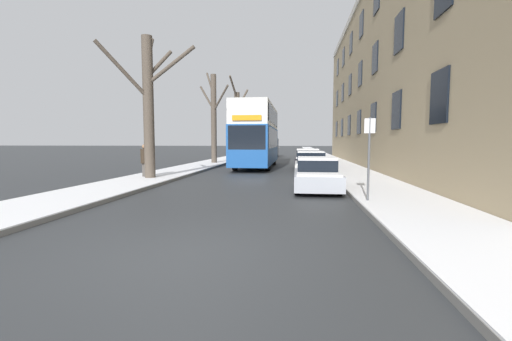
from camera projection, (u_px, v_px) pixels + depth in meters
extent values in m
plane|color=#303335|center=(176.00, 255.00, 5.87)|extent=(320.00, 320.00, 0.00)
cube|color=slate|center=(253.00, 153.00, 58.94)|extent=(2.91, 130.00, 0.13)
cube|color=white|center=(253.00, 152.00, 58.94)|extent=(2.88, 130.00, 0.03)
cube|color=slate|center=(316.00, 153.00, 57.68)|extent=(2.91, 130.00, 0.13)
cube|color=white|center=(316.00, 153.00, 57.68)|extent=(2.88, 130.00, 0.03)
cube|color=tan|center=(423.00, 76.00, 25.44)|extent=(9.00, 39.60, 13.59)
cube|color=black|center=(439.00, 97.00, 11.48)|extent=(0.08, 1.40, 1.80)
cube|color=black|center=(396.00, 110.00, 16.40)|extent=(0.08, 1.40, 1.80)
cube|color=black|center=(373.00, 118.00, 21.33)|extent=(0.08, 1.40, 1.80)
cube|color=black|center=(359.00, 122.00, 26.26)|extent=(0.08, 1.40, 1.80)
cube|color=black|center=(349.00, 125.00, 31.18)|extent=(0.08, 1.40, 1.80)
cube|color=black|center=(342.00, 128.00, 36.11)|extent=(0.08, 1.40, 1.80)
cube|color=black|center=(337.00, 129.00, 41.03)|extent=(0.08, 1.40, 1.80)
cube|color=black|center=(399.00, 33.00, 16.10)|extent=(0.08, 1.40, 1.80)
cube|color=black|center=(375.00, 58.00, 21.03)|extent=(0.08, 1.40, 1.80)
cube|color=black|center=(360.00, 74.00, 25.95)|extent=(0.08, 1.40, 1.80)
cube|color=black|center=(350.00, 85.00, 30.88)|extent=(0.08, 1.40, 1.80)
cube|color=black|center=(343.00, 93.00, 35.81)|extent=(0.08, 1.40, 1.80)
cube|color=black|center=(337.00, 99.00, 40.73)|extent=(0.08, 1.40, 1.80)
cube|color=black|center=(361.00, 25.00, 25.65)|extent=(0.08, 1.40, 1.80)
cube|color=black|center=(351.00, 44.00, 30.58)|extent=(0.08, 1.40, 1.80)
cube|color=black|center=(343.00, 57.00, 35.50)|extent=(0.08, 1.40, 1.80)
cube|color=black|center=(338.00, 68.00, 40.43)|extent=(0.08, 1.40, 1.80)
cylinder|color=#4C4238|center=(149.00, 109.00, 16.81)|extent=(0.52, 0.52, 7.06)
cylinder|color=#4C4238|center=(171.00, 65.00, 16.43)|extent=(2.51, 0.31, 1.81)
cylinder|color=#4C4238|center=(159.00, 64.00, 17.00)|extent=(1.10, 1.09, 1.50)
cylinder|color=#4C4238|center=(150.00, 51.00, 17.42)|extent=(0.65, 1.85, 1.73)
cylinder|color=#4C4238|center=(123.00, 71.00, 15.83)|extent=(1.77, 2.08, 2.41)
cylinder|color=#4C4238|center=(214.00, 120.00, 29.14)|extent=(0.48, 0.48, 7.62)
cylinder|color=#4C4238|center=(210.00, 84.00, 29.59)|extent=(1.10, 1.54, 2.15)
cylinder|color=#4C4238|center=(207.00, 98.00, 29.35)|extent=(1.48, 0.80, 2.15)
cylinder|color=#4C4238|center=(221.00, 98.00, 28.15)|extent=(1.74, 1.71, 2.00)
cylinder|color=#4C4238|center=(237.00, 125.00, 41.80)|extent=(0.65, 0.65, 7.93)
cylinder|color=#4C4238|center=(242.00, 105.00, 41.88)|extent=(1.48, 1.01, 2.05)
cylinder|color=#4C4238|center=(236.00, 105.00, 42.21)|extent=(0.61, 1.42, 1.36)
cylinder|color=#4C4238|center=(233.00, 87.00, 40.20)|extent=(0.60, 2.72, 2.35)
cylinder|color=#4C4238|center=(242.00, 100.00, 41.68)|extent=(1.52, 0.71, 2.59)
cylinder|color=#4C4238|center=(252.00, 134.00, 54.01)|extent=(0.45, 0.45, 6.28)
cylinder|color=#4C4238|center=(253.00, 120.00, 54.49)|extent=(0.45, 1.53, 1.58)
cylinder|color=#4C4238|center=(248.00, 118.00, 54.76)|extent=(1.77, 1.96, 2.11)
cylinder|color=#4C4238|center=(252.00, 115.00, 53.26)|extent=(0.16, 1.14, 1.47)
cylinder|color=#4C4238|center=(254.00, 117.00, 54.34)|extent=(0.71, 1.34, 1.19)
cube|color=#194C99|center=(257.00, 145.00, 26.06)|extent=(2.56, 10.81, 2.68)
cube|color=silver|center=(257.00, 118.00, 25.89)|extent=(2.51, 10.59, 1.47)
cube|color=silver|center=(257.00, 107.00, 25.82)|extent=(2.51, 10.59, 0.12)
cube|color=black|center=(257.00, 138.00, 26.02)|extent=(2.59, 9.51, 1.39)
cube|color=black|center=(257.00, 117.00, 25.89)|extent=(2.59, 9.51, 1.12)
cube|color=black|center=(247.00, 137.00, 20.69)|extent=(2.30, 0.06, 1.46)
cube|color=orange|center=(247.00, 118.00, 20.59)|extent=(1.79, 0.05, 0.32)
cylinder|color=black|center=(235.00, 163.00, 23.09)|extent=(0.30, 1.00, 1.00)
cylinder|color=black|center=(268.00, 163.00, 22.83)|extent=(0.30, 1.00, 1.00)
cylinder|color=black|center=(248.00, 159.00, 29.29)|extent=(0.30, 1.00, 1.00)
cylinder|color=black|center=(274.00, 159.00, 29.03)|extent=(0.30, 1.00, 1.00)
cube|color=#9EA3AD|center=(316.00, 179.00, 13.65)|extent=(1.74, 4.12, 0.57)
cube|color=black|center=(316.00, 165.00, 13.77)|extent=(1.50, 2.06, 0.49)
cube|color=white|center=(316.00, 158.00, 13.75)|extent=(1.46, 1.96, 0.08)
cube|color=white|center=(319.00, 174.00, 12.18)|extent=(1.57, 1.08, 0.07)
cylinder|color=black|center=(297.00, 186.00, 12.53)|extent=(0.20, 0.62, 0.62)
cylinder|color=black|center=(340.00, 187.00, 12.35)|extent=(0.20, 0.62, 0.62)
cylinder|color=black|center=(297.00, 179.00, 14.98)|extent=(0.20, 0.62, 0.62)
cylinder|color=black|center=(332.00, 180.00, 14.80)|extent=(0.20, 0.62, 0.62)
cube|color=silver|center=(311.00, 168.00, 19.35)|extent=(1.75, 4.21, 0.59)
cube|color=black|center=(311.00, 157.00, 19.47)|extent=(1.50, 2.10, 0.59)
cube|color=white|center=(311.00, 152.00, 19.44)|extent=(1.47, 2.00, 0.05)
cube|color=white|center=(312.00, 164.00, 17.85)|extent=(1.57, 1.10, 0.04)
cylinder|color=black|center=(297.00, 173.00, 18.21)|extent=(0.20, 0.61, 0.61)
cylinder|color=black|center=(326.00, 173.00, 18.03)|extent=(0.20, 0.61, 0.61)
cylinder|color=black|center=(297.00, 169.00, 20.70)|extent=(0.20, 0.61, 0.61)
cylinder|color=black|center=(323.00, 169.00, 20.53)|extent=(0.20, 0.61, 0.61)
cube|color=black|center=(307.00, 162.00, 24.82)|extent=(1.84, 4.20, 0.64)
cube|color=black|center=(308.00, 154.00, 24.94)|extent=(1.59, 2.10, 0.53)
cube|color=white|center=(308.00, 149.00, 24.91)|extent=(1.55, 2.00, 0.10)
cube|color=white|center=(308.00, 158.00, 23.31)|extent=(1.66, 1.10, 0.08)
cylinder|color=black|center=(296.00, 165.00, 23.68)|extent=(0.20, 0.67, 0.67)
cylinder|color=black|center=(320.00, 165.00, 23.49)|extent=(0.20, 0.67, 0.67)
cylinder|color=black|center=(296.00, 163.00, 26.18)|extent=(0.20, 0.67, 0.67)
cylinder|color=black|center=(318.00, 163.00, 25.99)|extent=(0.20, 0.67, 0.67)
cube|color=#333842|center=(270.00, 147.00, 43.48)|extent=(1.99, 5.46, 2.13)
cube|color=black|center=(268.00, 143.00, 40.76)|extent=(1.75, 0.06, 0.94)
cylinder|color=black|center=(261.00, 155.00, 41.93)|extent=(0.22, 0.68, 0.68)
cylinder|color=black|center=(276.00, 155.00, 41.73)|extent=(0.22, 0.68, 0.68)
cylinder|color=black|center=(264.00, 154.00, 45.39)|extent=(0.22, 0.68, 0.68)
cylinder|color=black|center=(277.00, 154.00, 45.18)|extent=(0.22, 0.68, 0.68)
cylinder|color=#4C4742|center=(144.00, 171.00, 17.60)|extent=(0.19, 0.19, 0.84)
cylinder|color=#4C4742|center=(146.00, 172.00, 17.48)|extent=(0.19, 0.19, 0.84)
cylinder|color=#2D2319|center=(145.00, 156.00, 17.48)|extent=(0.40, 0.40, 0.74)
sphere|color=#8C6647|center=(144.00, 147.00, 17.43)|extent=(0.23, 0.23, 0.23)
cylinder|color=#4C4F54|center=(369.00, 162.00, 10.32)|extent=(0.07, 0.07, 2.67)
cube|color=silver|center=(370.00, 126.00, 10.21)|extent=(0.32, 0.02, 0.44)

